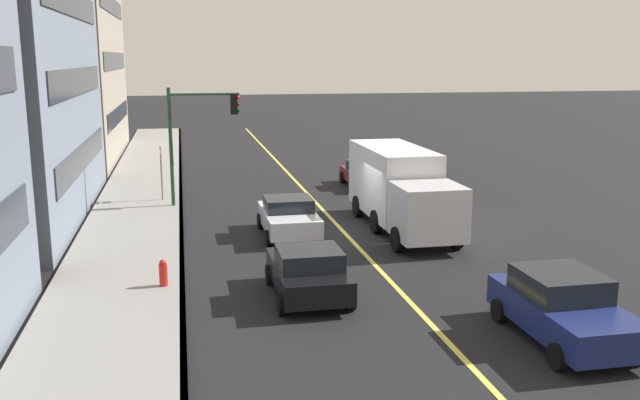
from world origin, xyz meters
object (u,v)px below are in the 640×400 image
object	(u,v)px
car_navy	(563,307)
fire_hydrant	(163,275)
car_black	(308,272)
traffic_light_mast	(198,127)
car_white	(289,217)
car_maroon	(365,174)
street_sign_post	(161,170)
truck_white	(400,187)

from	to	relation	value
car_navy	fire_hydrant	world-z (taller)	car_navy
car_black	traffic_light_mast	distance (m)	13.10
car_white	car_navy	distance (m)	11.98
car_maroon	street_sign_post	distance (m)	10.49
traffic_light_mast	truck_white	bearing A→B (deg)	-125.99
car_white	street_sign_post	world-z (taller)	street_sign_post
car_black	truck_white	bearing A→B (deg)	-35.13
car_white	car_navy	xyz separation A→B (m)	(-10.94, -4.88, 0.08)
fire_hydrant	car_navy	bearing A→B (deg)	-120.19
street_sign_post	fire_hydrant	distance (m)	12.54
traffic_light_mast	street_sign_post	world-z (taller)	traffic_light_mast
car_black	truck_white	world-z (taller)	truck_white
truck_white	car_black	bearing A→B (deg)	144.87
street_sign_post	car_black	bearing A→B (deg)	-162.71
car_navy	car_maroon	xyz separation A→B (m)	(20.04, -0.55, -0.12)
truck_white	traffic_light_mast	xyz separation A→B (m)	(5.48, 7.55, 1.98)
street_sign_post	car_maroon	bearing A→B (deg)	-78.50
car_black	traffic_light_mast	world-z (taller)	traffic_light_mast
car_white	truck_white	world-z (taller)	truck_white
car_black	car_white	size ratio (longest dim) A/B	0.95
truck_white	traffic_light_mast	world-z (taller)	traffic_light_mast
car_white	truck_white	xyz separation A→B (m)	(0.20, -4.42, 0.92)
car_white	fire_hydrant	bearing A→B (deg)	140.49
car_white	car_navy	world-z (taller)	car_navy
car_white	traffic_light_mast	size ratio (longest dim) A/B	0.75
truck_white	car_navy	bearing A→B (deg)	-177.67
truck_white	street_sign_post	world-z (taller)	truck_white
car_navy	car_maroon	distance (m)	20.05
car_maroon	car_black	bearing A→B (deg)	159.55
fire_hydrant	street_sign_post	bearing A→B (deg)	1.40
car_maroon	traffic_light_mast	bearing A→B (deg)	111.80
car_white	fire_hydrant	distance (m)	7.10
fire_hydrant	car_black	bearing A→B (deg)	-108.64
car_white	car_navy	bearing A→B (deg)	-155.98
car_maroon	fire_hydrant	xyz separation A→B (m)	(-14.58, 9.94, -0.23)
car_white	traffic_light_mast	distance (m)	7.10
car_black	car_navy	world-z (taller)	car_navy
street_sign_post	fire_hydrant	bearing A→B (deg)	-178.60
fire_hydrant	truck_white	bearing A→B (deg)	-57.61
traffic_light_mast	street_sign_post	bearing A→B (deg)	51.75
car_white	traffic_light_mast	xyz separation A→B (m)	(5.68, 3.13, 2.90)
car_maroon	street_sign_post	size ratio (longest dim) A/B	1.49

